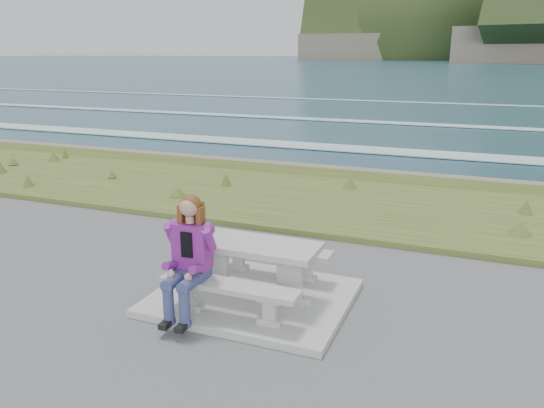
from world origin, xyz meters
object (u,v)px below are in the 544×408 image
bench_landward (229,291)px  seated_woman (187,273)px  picnic_table (252,254)px  bench_seaward (272,253)px

bench_landward → seated_woman: (-0.50, -0.14, 0.21)m
seated_woman → bench_landward: bearing=13.6°
seated_woman → picnic_table: bearing=56.7°
picnic_table → seated_woman: size_ratio=1.18×
picnic_table → bench_seaward: size_ratio=1.00×
bench_landward → bench_seaward: same height
seated_woman → bench_seaward: bearing=69.4°
bench_seaward → seated_woman: bearing=-108.1°
bench_landward → picnic_table: bearing=90.0°
picnic_table → bench_landward: (0.00, -0.70, -0.23)m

